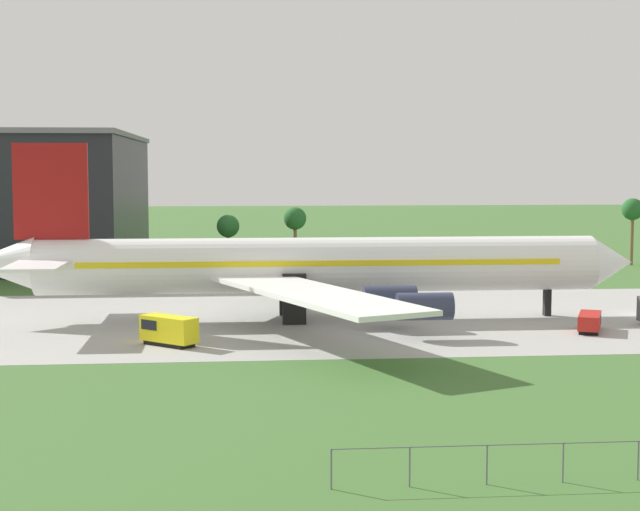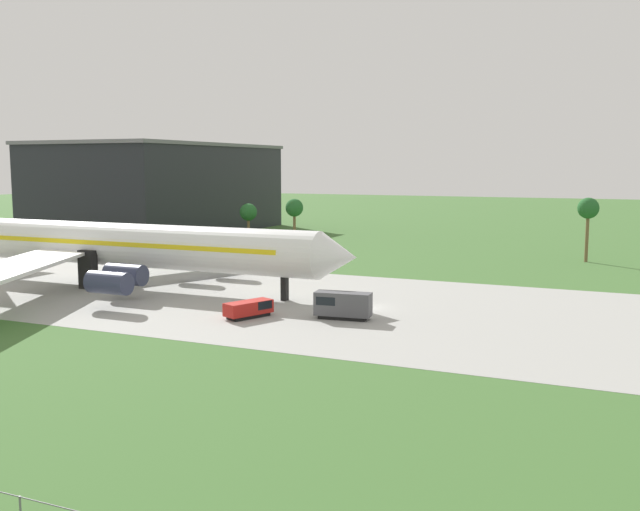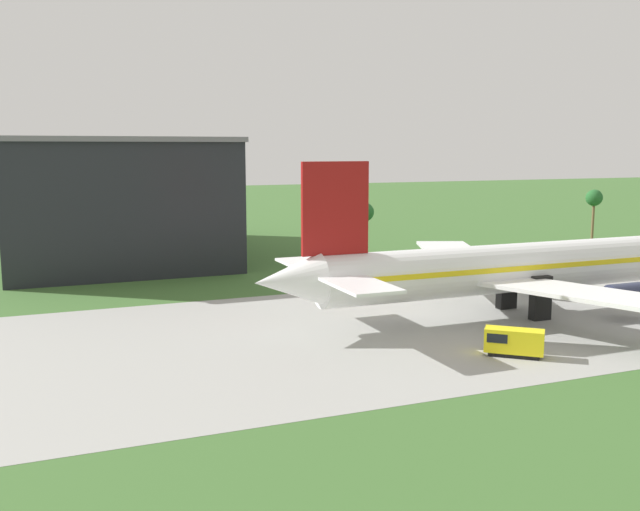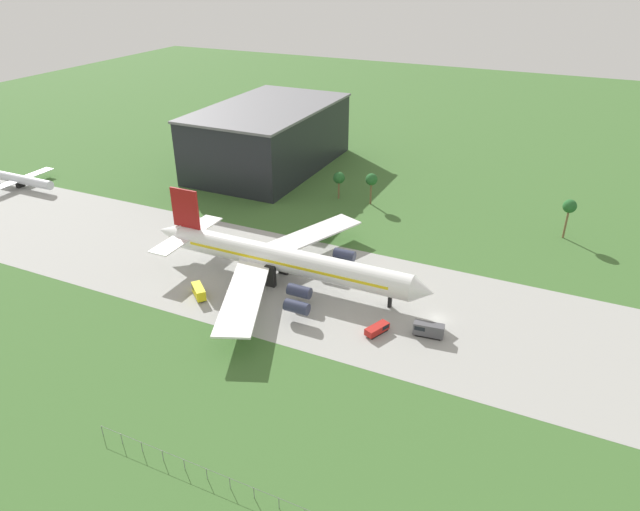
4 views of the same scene
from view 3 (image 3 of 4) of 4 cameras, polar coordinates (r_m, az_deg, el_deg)
The scene contains 4 objects.
jet_airliner at distance 90.38m, azimuth 16.83°, elevation -0.86°, with size 71.10×62.38×18.63m.
fuel_truck at distance 71.95m, azimuth 15.13°, elevation -6.67°, with size 5.53×5.15×2.71m.
terminal_building at distance 139.71m, azimuth -16.54°, elevation 4.50°, with size 36.72×61.20×21.72m.
palm_tree_row at distance 163.81m, azimuth 19.83°, elevation 4.04°, with size 121.68×3.60×11.45m.
Camera 3 is at (-93.20, -69.12, 20.06)m, focal length 40.00 mm.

